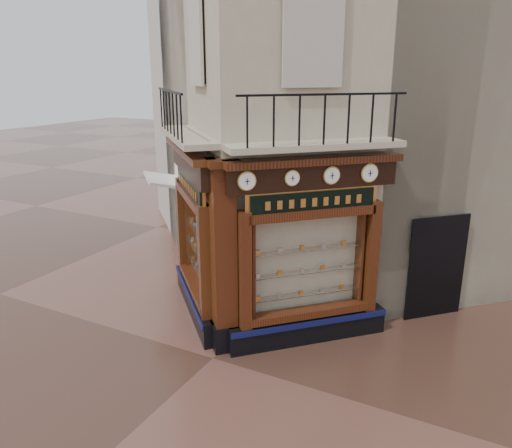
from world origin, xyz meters
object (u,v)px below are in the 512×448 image
Objects in this scene: signboard_right at (313,201)px; clock_a at (247,181)px; clock_d at (369,173)px; clock_b at (292,178)px; signboard_left at (190,186)px; corner_pilaster at (224,260)px; clock_c at (331,175)px; awning at (169,267)px.

clock_a is at bearing -175.45° from signboard_right.
clock_d is at bearing 0.00° from clock_a.
clock_b is 0.15× the size of signboard_right.
clock_b is at bearing -144.27° from signboard_left.
clock_a is (0.56, -0.05, 1.67)m from corner_pilaster.
corner_pilaster is at bearing 168.32° from clock_c.
clock_b is (0.63, 0.63, 0.00)m from clock_a.
corner_pilaster is 10.36× the size of clock_d.
clock_a is 0.22× the size of awning.
clock_c reaches higher than signboard_left.
signboard_left is (-3.22, -0.14, -0.52)m from clock_c.
clock_d is (1.16, 1.16, 0.00)m from clock_b.
clock_d reaches higher than signboard_right.
corner_pilaster is at bearing 130.08° from clock_a.
clock_b is 6.62m from awning.
clock_d is at bearing -8.41° from corner_pilaster.
signboard_left is (2.31, -2.05, 3.10)m from awning.
awning is at bearing 108.42° from clock_b.
awning is at bearing 116.02° from clock_c.
clock_c reaches higher than signboard_right.
clock_b is (1.19, 0.58, 1.67)m from corner_pilaster.
signboard_right is (5.23, -2.05, 3.10)m from awning.
clock_d reaches higher than signboard_left.
corner_pilaster is at bearing -169.75° from signboard_left.
clock_d is at bearing 0.00° from clock_c.
clock_c is 3.27m from signboard_left.
corner_pilaster is at bearing -174.09° from awning.
signboard_right is (-0.88, -0.73, -0.52)m from clock_d.
clock_d is 0.18× the size of signboard_left.
signboard_right is (2.92, 0.00, 0.00)m from signboard_left.
corner_pilaster is 11.12× the size of clock_c.
corner_pilaster is 2.69m from clock_c.
clock_a reaches higher than clock_c.
signboard_left is (-3.81, -0.73, -0.52)m from clock_d.
clock_a is 1.71m from clock_c.
clock_b is 0.87× the size of clock_c.
clock_b is at bearing -161.58° from awning.
clock_d is 1.26m from signboard_right.
clock_b reaches higher than awning.
clock_d is 3.91m from signboard_left.
signboard_right is at bearing -10.25° from corner_pilaster.
awning is (-5.53, 1.90, -3.62)m from clock_c.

